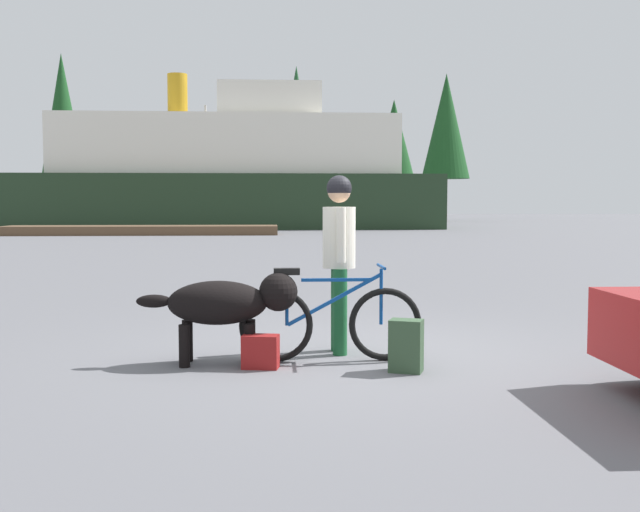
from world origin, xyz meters
The scene contains 13 objects.
ground_plane centered at (0.00, 0.00, 0.00)m, with size 160.00×160.00×0.00m, color slate.
bicycle centered at (-0.25, -0.27, 0.37)m, with size 1.70×0.44×0.90m.
person_cyclist centered at (-0.13, 0.12, 1.05)m, with size 0.32×0.53×1.74m.
dog centered at (-1.18, -0.31, 0.56)m, with size 1.47×0.47×0.84m.
backpack centered at (0.38, -0.76, 0.23)m, with size 0.28×0.20×0.46m, color #334C33.
handbag_pannier centered at (-0.89, -0.53, 0.15)m, with size 0.32×0.18×0.30m, color maroon.
dock_pier centered at (-6.51, 27.27, 0.20)m, with size 12.11×2.28×0.40m, color brown.
ferry_boat centered at (-2.98, 36.00, 2.99)m, with size 23.24×7.34×8.54m.
sailboat_moored centered at (-4.55, 38.51, 0.49)m, with size 7.37×2.06×7.16m.
pine_tree_far_left centered at (-15.12, 47.15, 6.99)m, with size 3.27×3.27×11.73m.
pine_tree_center centered at (1.24, 50.20, 7.00)m, with size 3.28×3.28×11.57m.
pine_tree_far_right centered at (12.28, 48.86, 7.03)m, with size 3.56×3.56×10.91m.
pine_tree_mid_back centered at (9.48, 55.53, 6.21)m, with size 3.85×3.85×9.87m.
Camera 1 is at (-0.80, -7.25, 1.48)m, focal length 42.75 mm.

